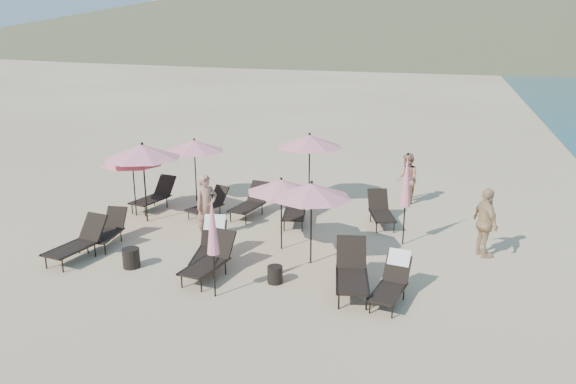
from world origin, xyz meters
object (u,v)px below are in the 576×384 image
(lounger_1, at_px, (108,230))
(lounger_6, at_px, (155,195))
(lounger_4, at_px, (352,271))
(lounger_9, at_px, (295,209))
(side_table_1, at_px, (275,275))
(lounger_5, at_px, (392,280))
(umbrella_open_0, at_px, (143,152))
(side_table_0, at_px, (131,258))
(lounger_0, at_px, (78,241))
(umbrella_open_2, at_px, (311,190))
(lounger_3, at_px, (210,244))
(beachgoer_a, at_px, (207,206))
(lounger_2, at_px, (210,259))
(lounger_10, at_px, (381,210))
(umbrella_open_1, at_px, (281,186))
(umbrella_open_5, at_px, (132,159))
(lounger_8, at_px, (251,202))
(umbrella_open_4, at_px, (310,141))
(umbrella_closed_0, at_px, (213,226))
(beachgoer_b, at_px, (407,179))
(umbrella_closed_1, at_px, (406,181))
(umbrella_open_3, at_px, (194,146))
(lounger_7, at_px, (209,203))
(beachgoer_c, at_px, (485,223))

(lounger_1, height_order, lounger_6, lounger_6)
(lounger_4, relative_size, lounger_9, 1.10)
(side_table_1, bearing_deg, lounger_5, -2.44)
(umbrella_open_0, xyz_separation_m, side_table_0, (1.48, -3.30, -1.97))
(lounger_0, bearing_deg, umbrella_open_2, 22.09)
(lounger_3, relative_size, beachgoer_a, 1.00)
(lounger_2, distance_m, umbrella_open_0, 5.17)
(lounger_10, bearing_deg, lounger_9, 175.41)
(lounger_4, relative_size, umbrella_open_1, 0.98)
(lounger_9, distance_m, umbrella_open_2, 3.50)
(side_table_0, height_order, side_table_1, side_table_0)
(umbrella_open_5, bearing_deg, lounger_8, 15.76)
(umbrella_open_4, relative_size, beachgoer_a, 1.33)
(lounger_8, bearing_deg, umbrella_closed_0, -69.13)
(lounger_0, relative_size, beachgoer_b, 1.06)
(umbrella_closed_1, bearing_deg, umbrella_open_5, 179.04)
(beachgoer_b, bearing_deg, umbrella_open_5, -78.29)
(beachgoer_a, bearing_deg, umbrella_open_5, 104.04)
(umbrella_open_0, relative_size, umbrella_open_1, 1.25)
(umbrella_open_0, distance_m, umbrella_closed_0, 5.92)
(lounger_0, distance_m, umbrella_open_4, 8.09)
(lounger_0, height_order, umbrella_open_1, umbrella_open_1)
(lounger_3, bearing_deg, lounger_8, 83.41)
(umbrella_open_3, xyz_separation_m, umbrella_open_4, (3.83, 0.88, 0.21))
(lounger_10, distance_m, side_table_1, 5.25)
(lounger_10, relative_size, umbrella_closed_1, 0.68)
(side_table_0, bearing_deg, umbrella_open_1, 35.13)
(lounger_6, relative_size, lounger_8, 1.02)
(lounger_0, distance_m, lounger_9, 6.33)
(lounger_2, bearing_deg, lounger_7, 122.70)
(lounger_4, relative_size, umbrella_open_5, 0.93)
(umbrella_open_5, xyz_separation_m, umbrella_closed_0, (4.79, -4.60, -0.20))
(lounger_9, relative_size, umbrella_open_5, 0.84)
(umbrella_open_5, bearing_deg, lounger_5, -23.11)
(umbrella_closed_1, bearing_deg, umbrella_open_0, -178.03)
(lounger_6, xyz_separation_m, umbrella_open_5, (-0.22, -0.84, 1.39))
(umbrella_open_3, height_order, umbrella_closed_0, umbrella_closed_0)
(umbrella_open_0, relative_size, beachgoer_a, 1.36)
(beachgoer_c, bearing_deg, lounger_4, 109.45)
(umbrella_open_4, relative_size, side_table_0, 4.98)
(lounger_9, bearing_deg, lounger_6, 167.18)
(lounger_5, xyz_separation_m, side_table_0, (-6.45, -0.05, -0.22))
(lounger_2, height_order, lounger_7, lounger_2)
(lounger_6, bearing_deg, umbrella_closed_0, -39.39)
(lounger_3, distance_m, side_table_1, 2.05)
(umbrella_open_3, relative_size, beachgoer_b, 1.27)
(lounger_6, xyz_separation_m, beachgoer_b, (7.97, 3.00, 0.41))
(umbrella_open_2, bearing_deg, umbrella_open_3, 141.11)
(lounger_6, distance_m, lounger_9, 4.88)
(lounger_0, bearing_deg, beachgoer_a, 52.29)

